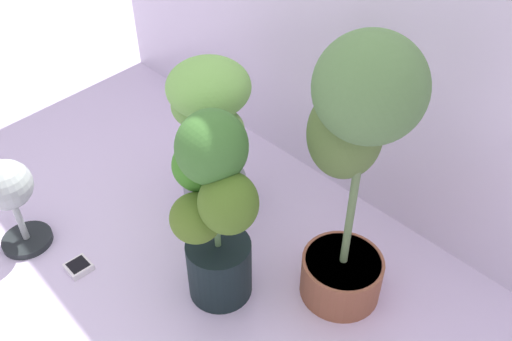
% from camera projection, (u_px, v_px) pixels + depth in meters
% --- Properties ---
extents(ground_plane, '(8.00, 8.00, 0.00)m').
position_uv_depth(ground_plane, '(190.00, 311.00, 1.73)').
color(ground_plane, silver).
rests_on(ground_plane, ground).
extents(potted_plant_back_right, '(0.36, 0.31, 0.93)m').
position_uv_depth(potted_plant_back_right, '(355.00, 154.00, 1.45)').
color(potted_plant_back_right, brown).
rests_on(potted_plant_back_right, ground).
extents(potted_plant_back_left, '(0.42, 0.38, 0.64)m').
position_uv_depth(potted_plant_back_left, '(210.00, 125.00, 1.88)').
color(potted_plant_back_left, gray).
rests_on(potted_plant_back_left, ground).
extents(potted_plant_center, '(0.37, 0.32, 0.71)m').
position_uv_depth(potted_plant_center, '(214.00, 206.00, 1.55)').
color(potted_plant_center, black).
rests_on(potted_plant_center, ground).
extents(hygrometer_box, '(0.08, 0.08, 0.03)m').
position_uv_depth(hygrometer_box, '(79.00, 267.00, 1.86)').
color(hygrometer_box, white).
rests_on(hygrometer_box, ground).
extents(floor_fan, '(0.25, 0.25, 0.37)m').
position_uv_depth(floor_fan, '(9.00, 193.00, 1.82)').
color(floor_fan, black).
rests_on(floor_fan, ground).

